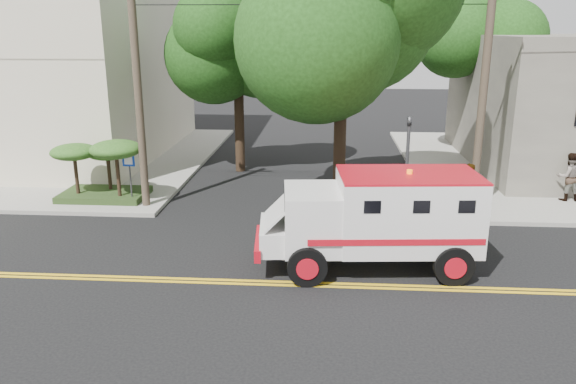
{
  "coord_description": "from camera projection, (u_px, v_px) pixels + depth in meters",
  "views": [
    {
      "loc": [
        1.05,
        -13.41,
        6.45
      ],
      "look_at": [
        -0.12,
        3.12,
        1.6
      ],
      "focal_mm": 35.0,
      "sensor_mm": 36.0,
      "label": 1
    }
  ],
  "objects": [
    {
      "name": "palm_planter",
      "position": [
        101.0,
        161.0,
        21.11
      ],
      "size": [
        3.52,
        2.63,
        2.36
      ],
      "color": "#1E3314",
      "rests_on": "sidewalk_nw"
    },
    {
      "name": "pedestrian_a",
      "position": [
        467.0,
        190.0,
        19.28
      ],
      "size": [
        0.81,
        0.69,
        1.89
      ],
      "primitive_type": "imported",
      "rotation": [
        0.0,
        0.0,
        3.54
      ],
      "color": "gray",
      "rests_on": "sidewalk_ne"
    },
    {
      "name": "sidewalk_nw",
      "position": [
        41.0,
        158.0,
        28.55
      ],
      "size": [
        17.0,
        17.0,
        0.15
      ],
      "primitive_type": "cube",
      "color": "gray",
      "rests_on": "ground"
    },
    {
      "name": "utility_pole_left",
      "position": [
        138.0,
        86.0,
        19.59
      ],
      "size": [
        0.28,
        0.28,
        9.0
      ],
      "primitive_type": "cylinder",
      "color": "#382D23",
      "rests_on": "ground"
    },
    {
      "name": "ground",
      "position": [
        284.0,
        284.0,
        14.72
      ],
      "size": [
        100.0,
        100.0,
        0.0
      ],
      "primitive_type": "plane",
      "color": "black",
      "rests_on": "ground"
    },
    {
      "name": "pedestrian_b",
      "position": [
        569.0,
        177.0,
        21.13
      ],
      "size": [
        0.93,
        0.75,
        1.84
      ],
      "primitive_type": "imported",
      "rotation": [
        0.0,
        0.0,
        3.2
      ],
      "color": "gray",
      "rests_on": "sidewalk_ne"
    },
    {
      "name": "tree_main",
      "position": [
        357.0,
        4.0,
        18.51
      ],
      "size": [
        6.08,
        5.7,
        9.85
      ],
      "color": "black",
      "rests_on": "ground"
    },
    {
      "name": "armored_truck",
      "position": [
        379.0,
        215.0,
        15.26
      ],
      "size": [
        6.15,
        2.84,
        2.72
      ],
      "rotation": [
        0.0,
        0.0,
        0.09
      ],
      "color": "silver",
      "rests_on": "ground"
    },
    {
      "name": "tree_left",
      "position": [
        244.0,
        45.0,
        24.58
      ],
      "size": [
        4.48,
        4.2,
        7.7
      ],
      "color": "black",
      "rests_on": "ground"
    },
    {
      "name": "building_left",
      "position": [
        5.0,
        55.0,
        28.7
      ],
      "size": [
        16.0,
        14.0,
        10.0
      ],
      "primitive_type": "cube",
      "color": "beige",
      "rests_on": "sidewalk_nw"
    },
    {
      "name": "utility_pole_right",
      "position": [
        484.0,
        88.0,
        18.97
      ],
      "size": [
        0.28,
        0.28,
        9.0
      ],
      "primitive_type": "cylinder",
      "color": "#382D23",
      "rests_on": "ground"
    },
    {
      "name": "accessibility_sign",
      "position": [
        130.0,
        172.0,
        20.67
      ],
      "size": [
        0.45,
        0.1,
        2.02
      ],
      "color": "#3F3F42",
      "rests_on": "ground"
    },
    {
      "name": "tree_right",
      "position": [
        488.0,
        36.0,
        27.51
      ],
      "size": [
        4.8,
        4.5,
        8.2
      ],
      "color": "black",
      "rests_on": "ground"
    },
    {
      "name": "traffic_signal",
      "position": [
        407.0,
        156.0,
        19.2
      ],
      "size": [
        0.15,
        0.18,
        3.6
      ],
      "color": "#3F3F42",
      "rests_on": "ground"
    }
  ]
}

